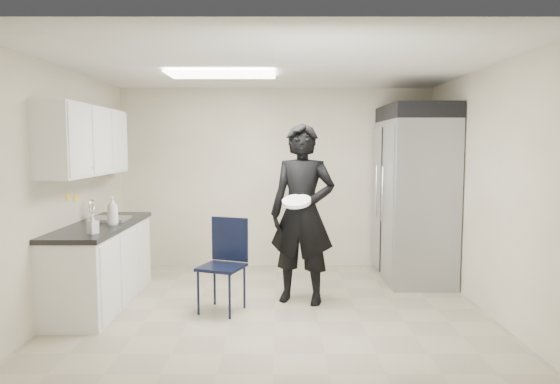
{
  "coord_description": "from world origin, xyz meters",
  "views": [
    {
      "loc": [
        0.05,
        -5.29,
        1.78
      ],
      "look_at": [
        0.05,
        0.2,
        1.26
      ],
      "focal_mm": 32.0,
      "sensor_mm": 36.0,
      "label": 1
    }
  ],
  "objects_px": {
    "folding_chair": "(222,267)",
    "man_tuxedo": "(302,214)",
    "lower_counter": "(101,266)",
    "commercial_fridge": "(414,200)"
  },
  "relations": [
    {
      "from": "folding_chair",
      "to": "commercial_fridge",
      "type": "bearing_deg",
      "value": 49.79
    },
    {
      "from": "commercial_fridge",
      "to": "man_tuxedo",
      "type": "distance_m",
      "value": 1.83
    },
    {
      "from": "lower_counter",
      "to": "man_tuxedo",
      "type": "height_order",
      "value": "man_tuxedo"
    },
    {
      "from": "folding_chair",
      "to": "man_tuxedo",
      "type": "height_order",
      "value": "man_tuxedo"
    },
    {
      "from": "commercial_fridge",
      "to": "man_tuxedo",
      "type": "height_order",
      "value": "commercial_fridge"
    },
    {
      "from": "commercial_fridge",
      "to": "lower_counter",
      "type": "bearing_deg",
      "value": -164.12
    },
    {
      "from": "lower_counter",
      "to": "commercial_fridge",
      "type": "bearing_deg",
      "value": 15.88
    },
    {
      "from": "lower_counter",
      "to": "man_tuxedo",
      "type": "xyz_separation_m",
      "value": [
        2.26,
        0.06,
        0.58
      ]
    },
    {
      "from": "lower_counter",
      "to": "folding_chair",
      "type": "height_order",
      "value": "folding_chair"
    },
    {
      "from": "commercial_fridge",
      "to": "folding_chair",
      "type": "xyz_separation_m",
      "value": [
        -2.4,
        -1.35,
        -0.57
      ]
    }
  ]
}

